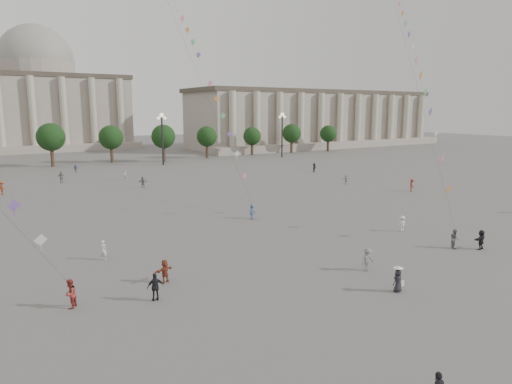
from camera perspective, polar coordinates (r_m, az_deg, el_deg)
ground at (r=29.24m, az=10.73°, el=-12.66°), size 360.00×360.00×0.00m
hall_east at (r=147.09m, az=7.50°, el=9.04°), size 84.00×26.22×17.20m
hall_central at (r=149.98m, az=-25.43°, el=10.40°), size 48.30×34.30×35.50m
tree_row at (r=99.50m, az=-21.42°, el=6.15°), size 137.12×5.12×8.00m
lamp_post_mid_east at (r=95.74m, az=-11.66°, el=7.68°), size 2.00×0.90×10.65m
lamp_post_far_east at (r=109.91m, az=3.29°, el=8.17°), size 2.00×0.90×10.65m
person_crowd_0 at (r=89.64m, az=-21.65°, el=2.77°), size 0.94×0.57×1.49m
person_crowd_3 at (r=41.79m, az=26.31°, el=-5.37°), size 1.55×0.63×1.63m
person_crowd_4 at (r=77.29m, az=-16.05°, el=2.12°), size 1.34×1.70×1.81m
person_crowd_6 at (r=33.59m, az=13.75°, el=-8.19°), size 1.10×0.65×1.68m
person_crowd_7 at (r=71.58m, az=11.22°, el=1.57°), size 1.40×1.06×1.48m
person_crowd_8 at (r=67.46m, az=18.91°, el=0.81°), size 1.18×1.32×1.77m
person_crowd_9 at (r=84.57m, az=7.29°, el=3.05°), size 1.51×1.26×1.63m
person_crowd_12 at (r=69.20m, az=-13.94°, el=1.22°), size 1.44×1.32×1.60m
person_crowd_13 at (r=36.90m, az=-18.57°, el=-6.88°), size 0.66×0.65×1.53m
person_crowd_16 at (r=77.55m, az=-23.19°, el=1.70°), size 1.11×0.71×1.76m
person_crowd_17 at (r=70.36m, az=-29.14°, el=0.48°), size 1.20×1.40×1.88m
person_crowd_18 at (r=45.13m, az=17.81°, el=-3.77°), size 1.09×0.83×1.49m
tourist_1 at (r=28.47m, az=-12.46°, el=-11.51°), size 1.05×0.53×1.72m
tourist_2 at (r=31.18m, az=-11.33°, el=-9.68°), size 1.51×0.89×1.55m
kite_flyer_0 at (r=28.91m, az=-22.22°, el=-11.70°), size 1.02×1.06×1.73m
kite_flyer_1 at (r=47.85m, az=-0.47°, el=-2.45°), size 1.16×1.00×1.56m
kite_flyer_2 at (r=41.28m, az=23.57°, el=-5.36°), size 0.91×0.97×1.60m
hat_person at (r=30.43m, az=17.32°, el=-10.41°), size 0.75×0.60×1.69m
kite_train_mid at (r=67.96m, az=-10.33°, el=22.24°), size 2.17×40.44×60.28m
kite_train_east at (r=69.26m, az=17.83°, el=19.93°), size 34.14×41.42×68.21m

